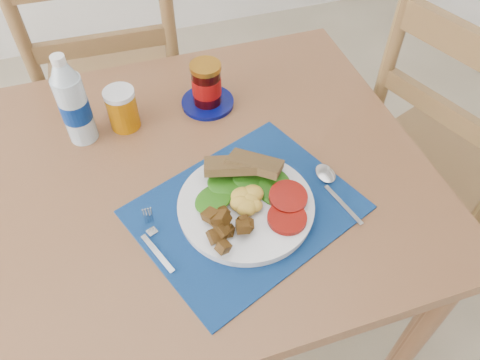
% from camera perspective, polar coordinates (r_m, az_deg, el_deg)
% --- Properties ---
extents(table, '(1.40, 0.90, 0.75)m').
position_cam_1_polar(table, '(1.13, -13.74, -3.66)').
color(table, brown).
rests_on(table, ground).
extents(chair_far, '(0.48, 0.45, 1.24)m').
position_cam_1_polar(chair_far, '(1.65, -15.67, 13.18)').
color(chair_far, brown).
rests_on(chair_far, ground).
extents(chair_end, '(0.56, 0.57, 1.21)m').
position_cam_1_polar(chair_end, '(1.48, 24.56, 4.78)').
color(chair_end, brown).
rests_on(chair_end, ground).
extents(placemat, '(0.54, 0.48, 0.00)m').
position_cam_1_polar(placemat, '(1.00, 0.71, -3.61)').
color(placemat, black).
rests_on(placemat, table).
extents(breakfast_plate, '(0.28, 0.28, 0.07)m').
position_cam_1_polar(breakfast_plate, '(0.97, 0.49, -3.11)').
color(breakfast_plate, silver).
rests_on(breakfast_plate, placemat).
extents(fork, '(0.05, 0.15, 0.00)m').
position_cam_1_polar(fork, '(0.96, -10.44, -7.14)').
color(fork, '#B2B5BA').
rests_on(fork, placemat).
extents(spoon, '(0.04, 0.18, 0.01)m').
position_cam_1_polar(spoon, '(1.05, 10.99, -0.40)').
color(spoon, '#B2B5BA').
rests_on(spoon, placemat).
extents(water_bottle, '(0.07, 0.07, 0.23)m').
position_cam_1_polar(water_bottle, '(1.14, -19.63, 8.69)').
color(water_bottle, '#ADBFCC').
rests_on(water_bottle, table).
extents(juice_glass, '(0.07, 0.07, 0.10)m').
position_cam_1_polar(juice_glass, '(1.17, -14.12, 8.29)').
color(juice_glass, '#A95E04').
rests_on(juice_glass, table).
extents(jam_on_saucer, '(0.14, 0.14, 0.12)m').
position_cam_1_polar(jam_on_saucer, '(1.20, -4.08, 11.21)').
color(jam_on_saucer, '#050B54').
rests_on(jam_on_saucer, table).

